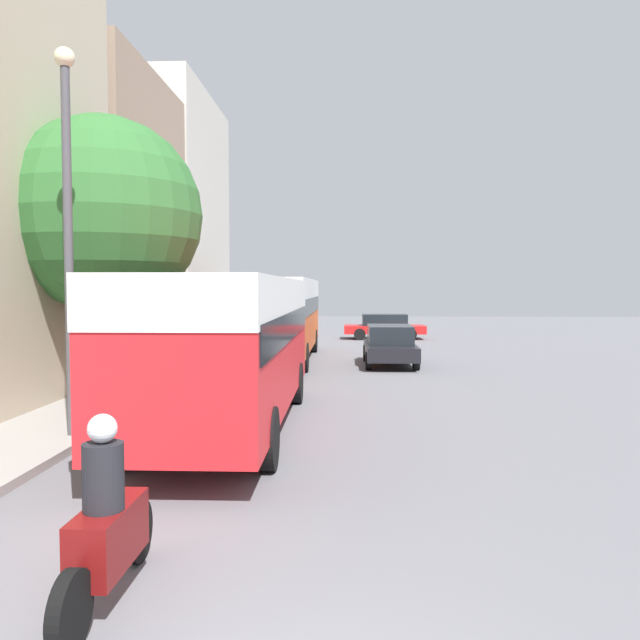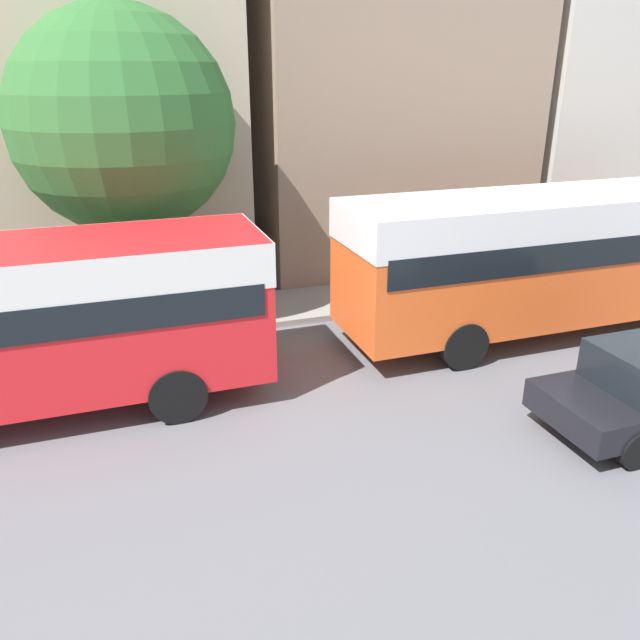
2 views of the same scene
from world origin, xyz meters
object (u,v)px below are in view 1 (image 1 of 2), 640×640
at_px(motorcycle_behind_lead, 107,528).
at_px(car_crossing, 384,326).
at_px(pedestrian_near_curb, 228,329).
at_px(bus_following, 281,308).
at_px(bus_lead, 230,331).
at_px(car_far_curb, 390,345).

relative_size(motorcycle_behind_lead, car_crossing, 0.50).
bearing_deg(motorcycle_behind_lead, pedestrian_near_curb, 98.06).
bearing_deg(bus_following, bus_lead, -89.05).
bearing_deg(pedestrian_near_curb, bus_lead, -79.06).
bearing_deg(car_far_curb, bus_lead, -110.56).
height_order(bus_lead, bus_following, bus_following).
bearing_deg(car_crossing, pedestrian_near_curb, -47.98).
height_order(car_crossing, car_far_curb, car_far_curb).
height_order(motorcycle_behind_lead, car_crossing, motorcycle_behind_lead).
bearing_deg(car_crossing, motorcycle_behind_lead, -8.34).
relative_size(bus_following, motorcycle_behind_lead, 4.77).
distance_m(car_far_curb, pedestrian_near_curb, 8.73).
distance_m(bus_lead, car_crossing, 23.02).
height_order(bus_lead, car_crossing, bus_lead).
relative_size(motorcycle_behind_lead, car_far_curb, 0.54).
xyz_separation_m(car_crossing, car_far_curb, (-0.55, -12.02, 0.03)).
bearing_deg(pedestrian_near_curb, car_crossing, 42.02).
height_order(bus_following, car_crossing, bus_following).
xyz_separation_m(motorcycle_behind_lead, pedestrian_near_curb, (-3.22, 22.71, 0.31)).
bearing_deg(car_far_curb, bus_following, 162.10).
height_order(motorcycle_behind_lead, car_far_curb, motorcycle_behind_lead).
bearing_deg(motorcycle_behind_lead, car_crossing, 81.66).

